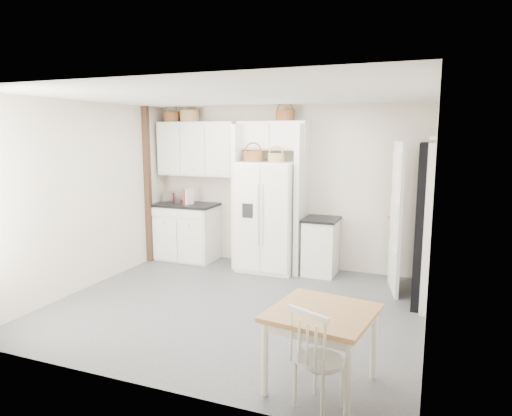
% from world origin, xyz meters
% --- Properties ---
extents(floor, '(4.50, 4.50, 0.00)m').
position_xyz_m(floor, '(0.00, 0.00, 0.00)').
color(floor, '#424245').
rests_on(floor, ground).
extents(ceiling, '(4.50, 4.50, 0.00)m').
position_xyz_m(ceiling, '(0.00, 0.00, 2.60)').
color(ceiling, white).
rests_on(ceiling, wall_back).
extents(wall_back, '(4.50, 0.00, 4.50)m').
position_xyz_m(wall_back, '(0.00, 2.00, 1.30)').
color(wall_back, beige).
rests_on(wall_back, floor).
extents(wall_left, '(0.00, 4.00, 4.00)m').
position_xyz_m(wall_left, '(-2.25, 0.00, 1.30)').
color(wall_left, beige).
rests_on(wall_left, floor).
extents(wall_right, '(0.00, 4.00, 4.00)m').
position_xyz_m(wall_right, '(2.25, 0.00, 1.30)').
color(wall_right, beige).
rests_on(wall_right, floor).
extents(refrigerator, '(0.89, 0.72, 1.73)m').
position_xyz_m(refrigerator, '(-0.15, 1.63, 0.86)').
color(refrigerator, white).
rests_on(refrigerator, floor).
extents(base_cab_left, '(1.01, 0.64, 0.93)m').
position_xyz_m(base_cab_left, '(-1.67, 1.70, 0.47)').
color(base_cab_left, white).
rests_on(base_cab_left, floor).
extents(base_cab_right, '(0.48, 0.57, 0.84)m').
position_xyz_m(base_cab_right, '(0.68, 1.70, 0.42)').
color(base_cab_right, white).
rests_on(base_cab_right, floor).
extents(dining_table, '(0.94, 0.94, 0.69)m').
position_xyz_m(dining_table, '(1.44, -1.45, 0.34)').
color(dining_table, '#9E682E').
rests_on(dining_table, floor).
extents(windsor_chair, '(0.50, 0.48, 0.79)m').
position_xyz_m(windsor_chair, '(1.49, -1.75, 0.40)').
color(windsor_chair, white).
rests_on(windsor_chair, floor).
extents(counter_left, '(1.05, 0.68, 0.04)m').
position_xyz_m(counter_left, '(-1.67, 1.70, 0.95)').
color(counter_left, black).
rests_on(counter_left, base_cab_left).
extents(counter_right, '(0.52, 0.61, 0.04)m').
position_xyz_m(counter_right, '(0.68, 1.70, 0.86)').
color(counter_right, black).
rests_on(counter_right, base_cab_right).
extents(toaster, '(0.31, 0.24, 0.19)m').
position_xyz_m(toaster, '(-1.97, 1.70, 1.07)').
color(toaster, silver).
rests_on(toaster, counter_left).
extents(cookbook_red, '(0.05, 0.17, 0.25)m').
position_xyz_m(cookbook_red, '(-1.62, 1.62, 1.10)').
color(cookbook_red, '#A1252E').
rests_on(cookbook_red, counter_left).
extents(cookbook_cream, '(0.07, 0.18, 0.26)m').
position_xyz_m(cookbook_cream, '(-1.57, 1.62, 1.11)').
color(cookbook_cream, silver).
rests_on(cookbook_cream, counter_left).
extents(basket_upper_a, '(0.28, 0.28, 0.16)m').
position_xyz_m(basket_upper_a, '(-2.00, 1.83, 2.43)').
color(basket_upper_a, brown).
rests_on(basket_upper_a, upper_cabinet).
extents(basket_upper_b, '(0.33, 0.33, 0.19)m').
position_xyz_m(basket_upper_b, '(-1.65, 1.83, 2.45)').
color(basket_upper_b, '#9E7149').
rests_on(basket_upper_b, upper_cabinet).
extents(basket_bridge_b, '(0.29, 0.29, 0.17)m').
position_xyz_m(basket_bridge_b, '(0.04, 1.83, 2.43)').
color(basket_bridge_b, brown).
rests_on(basket_bridge_b, bridge_cabinet).
extents(basket_fridge_a, '(0.30, 0.30, 0.16)m').
position_xyz_m(basket_fridge_a, '(-0.38, 1.53, 1.81)').
color(basket_fridge_a, brown).
rests_on(basket_fridge_a, refrigerator).
extents(basket_fridge_b, '(0.25, 0.25, 0.13)m').
position_xyz_m(basket_fridge_b, '(-0.00, 1.53, 1.80)').
color(basket_fridge_b, '#9E7149').
rests_on(basket_fridge_b, refrigerator).
extents(upper_cabinet, '(1.40, 0.34, 0.90)m').
position_xyz_m(upper_cabinet, '(-1.50, 1.83, 1.90)').
color(upper_cabinet, white).
rests_on(upper_cabinet, wall_back).
extents(bridge_cabinet, '(1.12, 0.34, 0.45)m').
position_xyz_m(bridge_cabinet, '(-0.15, 1.83, 2.12)').
color(bridge_cabinet, white).
rests_on(bridge_cabinet, wall_back).
extents(fridge_panel_left, '(0.08, 0.60, 2.30)m').
position_xyz_m(fridge_panel_left, '(-0.66, 1.70, 1.15)').
color(fridge_panel_left, white).
rests_on(fridge_panel_left, floor).
extents(fridge_panel_right, '(0.08, 0.60, 2.30)m').
position_xyz_m(fridge_panel_right, '(0.36, 1.70, 1.15)').
color(fridge_panel_right, white).
rests_on(fridge_panel_right, floor).
extents(trim_post, '(0.09, 0.09, 2.60)m').
position_xyz_m(trim_post, '(-2.20, 1.35, 1.30)').
color(trim_post, black).
rests_on(trim_post, floor).
extents(doorway_void, '(0.18, 0.85, 2.05)m').
position_xyz_m(doorway_void, '(2.16, 1.00, 1.02)').
color(doorway_void, black).
rests_on(doorway_void, floor).
extents(door_slab, '(0.21, 0.79, 2.05)m').
position_xyz_m(door_slab, '(1.80, 1.33, 1.02)').
color(door_slab, white).
rests_on(door_slab, floor).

